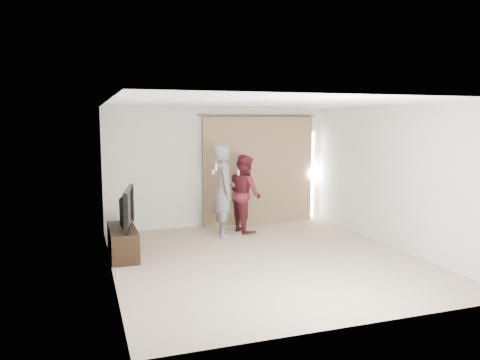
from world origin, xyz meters
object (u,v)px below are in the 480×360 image
object	(u,v)px
person_man	(224,191)
person_woman	(245,193)
tv	(122,208)
tv_console	(123,242)

from	to	relation	value
person_man	person_woman	distance (m)	0.60
tv	person_woman	xyz separation A→B (m)	(2.60, 1.04, -0.03)
tv_console	person_man	distance (m)	2.31
tv	person_man	world-z (taller)	person_man
person_woman	tv_console	bearing A→B (deg)	-158.19
tv	person_woman	bearing A→B (deg)	-57.34
tv_console	person_woman	distance (m)	2.85
person_man	person_woman	xyz separation A→B (m)	(0.54, 0.24, -0.11)
tv	person_man	bearing A→B (deg)	-57.91
tv_console	person_woman	xyz separation A→B (m)	(2.60, 1.04, 0.56)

